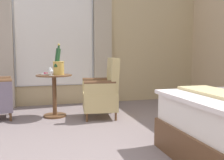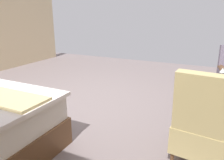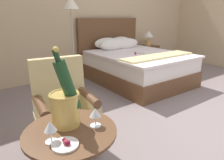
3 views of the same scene
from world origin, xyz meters
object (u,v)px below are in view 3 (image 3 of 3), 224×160
(bed, at_px, (134,64))
(wine_glass_near_bucket, at_px, (50,128))
(nightstand, at_px, (147,56))
(floor_lamp_brass, at_px, (71,11))
(snack_plate, at_px, (65,144))
(champagne_bucket, at_px, (66,103))
(wine_glass_near_edge, at_px, (95,114))
(armchair_by_window, at_px, (65,113))
(bedside_lamp, at_px, (149,36))

(bed, xyz_separation_m, wine_glass_near_bucket, (-2.61, -2.23, 0.42))
(bed, height_order, nightstand, bed)
(floor_lamp_brass, bearing_deg, wine_glass_near_bucket, -117.32)
(bed, distance_m, snack_plate, 3.46)
(champagne_bucket, relative_size, snack_plate, 3.44)
(wine_glass_near_edge, bearing_deg, armchair_by_window, 82.54)
(floor_lamp_brass, bearing_deg, bedside_lamp, 6.82)
(nightstand, bearing_deg, wine_glass_near_bucket, -141.74)
(nightstand, bearing_deg, bedside_lamp, -180.00)
(floor_lamp_brass, xyz_separation_m, snack_plate, (-1.34, -2.77, -0.76))
(nightstand, bearing_deg, wine_glass_near_edge, -139.54)
(bedside_lamp, relative_size, armchair_by_window, 0.40)
(wine_glass_near_bucket, height_order, snack_plate, wine_glass_near_bucket)
(bed, relative_size, snack_plate, 14.51)
(nightstand, distance_m, bedside_lamp, 0.56)
(nightstand, bearing_deg, bed, -147.35)
(wine_glass_near_edge, bearing_deg, bedside_lamp, 40.46)
(bedside_lamp, height_order, armchair_by_window, bedside_lamp)
(nightstand, distance_m, armchair_by_window, 4.01)
(champagne_bucket, bearing_deg, bed, 40.54)
(nightstand, height_order, snack_plate, snack_plate)
(wine_glass_near_bucket, distance_m, snack_plate, 0.12)
(nightstand, relative_size, floor_lamp_brass, 0.34)
(floor_lamp_brass, relative_size, snack_plate, 11.81)
(floor_lamp_brass, xyz_separation_m, champagne_bucket, (-1.24, -2.57, -0.61))
(nightstand, height_order, wine_glass_near_bucket, wine_glass_near_bucket)
(bedside_lamp, bearing_deg, champagne_bucket, -141.83)
(champagne_bucket, relative_size, wine_glass_near_bucket, 3.89)
(armchair_by_window, bearing_deg, wine_glass_near_edge, -97.46)
(nightstand, xyz_separation_m, armchair_by_window, (-3.38, -2.16, 0.12))
(nightstand, height_order, floor_lamp_brass, floor_lamp_brass)
(nightstand, height_order, champagne_bucket, champagne_bucket)
(champagne_bucket, height_order, wine_glass_near_edge, champagne_bucket)
(champagne_bucket, relative_size, armchair_by_window, 0.52)
(bedside_lamp, relative_size, floor_lamp_brass, 0.22)
(bedside_lamp, xyz_separation_m, armchair_by_window, (-3.38, -2.16, -0.45))
(nightstand, relative_size, snack_plate, 4.07)
(floor_lamp_brass, bearing_deg, armchair_by_window, -117.91)
(floor_lamp_brass, distance_m, wine_glass_near_edge, 2.98)
(wine_glass_near_bucket, xyz_separation_m, wine_glass_near_edge, (0.29, 0.01, -0.00))
(nightstand, height_order, armchair_by_window, armchair_by_window)
(nightstand, bearing_deg, champagne_bucket, -141.83)
(bedside_lamp, distance_m, snack_plate, 4.82)
(nightstand, height_order, bedside_lamp, bedside_lamp)
(nightstand, distance_m, floor_lamp_brass, 2.67)
(wine_glass_near_bucket, xyz_separation_m, snack_plate, (0.05, -0.08, -0.08))
(bed, relative_size, wine_glass_near_bucket, 16.43)
(bed, xyz_separation_m, nightstand, (1.17, 0.75, -0.07))
(nightstand, bearing_deg, snack_plate, -140.65)
(snack_plate, bearing_deg, champagne_bucket, 64.19)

